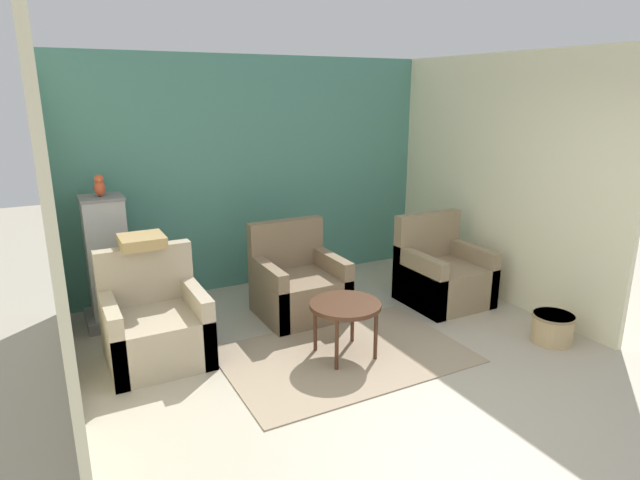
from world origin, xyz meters
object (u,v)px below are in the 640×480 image
(armchair_middle, at_px, (298,287))
(potted_plant, at_px, (162,281))
(birdcage, at_px, (108,265))
(armchair_right, at_px, (442,276))
(parrot, at_px, (99,186))
(armchair_left, at_px, (155,327))
(coffee_table, at_px, (345,308))
(wicker_basket, at_px, (553,327))

(armchair_middle, relative_size, potted_plant, 1.50)
(armchair_middle, bearing_deg, birdcage, 158.42)
(armchair_right, height_order, parrot, parrot)
(armchair_left, relative_size, armchair_middle, 1.00)
(armchair_left, height_order, armchair_right, same)
(coffee_table, xyz_separation_m, parrot, (-1.79, 1.79, 0.99))
(armchair_middle, bearing_deg, wicker_basket, -43.10)
(birdcage, bearing_deg, armchair_right, -18.89)
(coffee_table, bearing_deg, parrot, 134.95)
(potted_plant, bearing_deg, parrot, 177.27)
(parrot, bearing_deg, wicker_basket, -33.86)
(armchair_middle, height_order, parrot, parrot)
(coffee_table, bearing_deg, birdcage, 134.98)
(coffee_table, height_order, armchair_middle, armchair_middle)
(coffee_table, relative_size, armchair_middle, 0.65)
(armchair_middle, xyz_separation_m, birdcage, (-1.82, 0.72, 0.32))
(birdcage, xyz_separation_m, potted_plant, (0.52, -0.02, -0.25))
(armchair_left, height_order, armchair_middle, same)
(armchair_middle, height_order, potted_plant, armchair_middle)
(armchair_right, bearing_deg, parrot, 161.09)
(parrot, bearing_deg, birdcage, -90.00)
(birdcage, distance_m, wicker_basket, 4.50)
(coffee_table, height_order, armchair_right, armchair_right)
(coffee_table, height_order, birdcage, birdcage)
(coffee_table, xyz_separation_m, armchair_middle, (0.04, 1.07, -0.16))
(armchair_left, bearing_deg, birdcage, 102.99)
(birdcage, relative_size, potted_plant, 2.03)
(armchair_left, bearing_deg, wicker_basket, -22.67)
(potted_plant, height_order, wicker_basket, potted_plant)
(birdcage, bearing_deg, coffee_table, -45.02)
(armchair_left, relative_size, armchair_right, 1.00)
(potted_plant, bearing_deg, armchair_middle, -28.14)
(wicker_basket, bearing_deg, coffee_table, 159.96)
(birdcage, xyz_separation_m, wicker_basket, (3.72, -2.49, -0.48))
(coffee_table, distance_m, wicker_basket, 2.08)
(birdcage, distance_m, parrot, 0.82)
(birdcage, bearing_deg, armchair_left, -77.01)
(armchair_middle, distance_m, parrot, 2.27)
(coffee_table, distance_m, potted_plant, 2.18)
(birdcage, bearing_deg, wicker_basket, -33.84)
(armchair_middle, bearing_deg, parrot, 158.37)
(armchair_middle, relative_size, parrot, 4.45)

